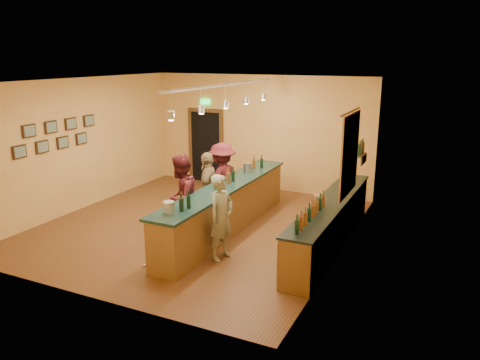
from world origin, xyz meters
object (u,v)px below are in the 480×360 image
at_px(customer_b, 208,189).
at_px(bar_stool, 321,201).
at_px(bartender, 221,217).
at_px(customer_c, 222,180).
at_px(tasting_bar, 226,205).
at_px(customer_a, 181,199).
at_px(back_counter, 330,223).

height_order(customer_b, bar_stool, customer_b).
relative_size(bartender, customer_c, 0.92).
height_order(bartender, bar_stool, bartender).
height_order(tasting_bar, customer_b, customer_b).
distance_m(customer_a, bar_stool, 3.22).
bearing_deg(customer_b, bartender, 19.99).
height_order(bartender, customer_a, customer_a).
bearing_deg(customer_c, tasting_bar, 47.91).
relative_size(tasting_bar, customer_c, 2.89).
bearing_deg(customer_b, customer_c, 163.33).
distance_m(customer_b, customer_c, 0.67).
bearing_deg(bar_stool, bartender, -113.64).
height_order(customer_b, customer_c, customer_c).
relative_size(bartender, customer_a, 0.90).
xyz_separation_m(back_counter, bar_stool, (-0.52, 1.17, 0.03)).
distance_m(back_counter, customer_a, 3.04).
height_order(back_counter, customer_b, customer_b).
bearing_deg(tasting_bar, back_counter, 4.64).
xyz_separation_m(bartender, customer_c, (-1.10, 2.15, 0.07)).
relative_size(tasting_bar, bar_stool, 7.67).
distance_m(back_counter, customer_c, 2.89).
bearing_deg(customer_c, back_counter, 91.66).
height_order(customer_a, customer_b, customer_a).
relative_size(tasting_bar, customer_b, 3.05).
bearing_deg(bartender, customer_a, 81.58).
xyz_separation_m(tasting_bar, bar_stool, (1.71, 1.35, -0.09)).
distance_m(tasting_bar, customer_a, 1.09).
height_order(tasting_bar, customer_a, customer_a).
height_order(tasting_bar, bar_stool, tasting_bar).
xyz_separation_m(customer_a, customer_b, (0.03, 1.07, -0.07)).
relative_size(tasting_bar, customer_a, 2.81).
bearing_deg(customer_c, customer_a, 14.27).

